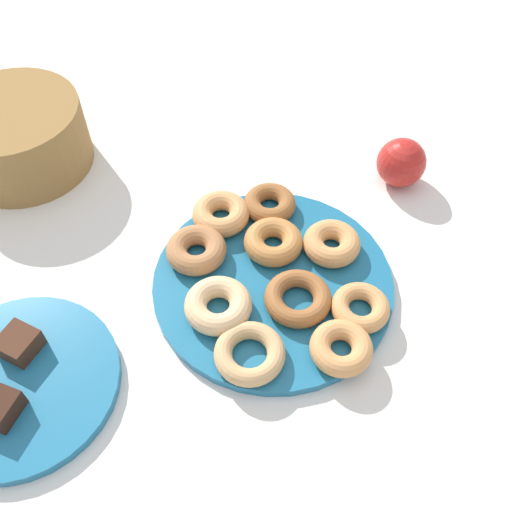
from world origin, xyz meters
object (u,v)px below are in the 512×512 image
brownie_far (19,343)px  apple (401,163)px  donut_7 (250,353)px  donut_4 (298,298)px  donut_8 (221,214)px  donut_0 (196,250)px  donut_5 (341,348)px  donut_1 (270,204)px  donut_3 (332,243)px  donut_6 (273,242)px  basket (18,136)px  donut_2 (218,305)px  donut_plate (273,283)px  cake_plate (20,383)px  donut_9 (360,308)px

brownie_far → apple: bearing=-20.8°
donut_7 → brownie_far: (-0.17, 0.23, 0.00)m
donut_4 → donut_8: (0.05, 0.18, 0.00)m
donut_0 → donut_5: 0.25m
donut_1 → donut_3: bearing=-94.1°
donut_5 → donut_3: bearing=37.5°
donut_7 → apple: size_ratio=1.16×
donut_6 → donut_8: bearing=93.2°
apple → donut_6: bearing=165.0°
brownie_far → basket: size_ratio=0.21×
donut_1 → donut_2: donut_2 is taller
donut_7 → donut_0: bearing=63.3°
donut_plate → donut_0: 0.12m
donut_3 → apple: bearing=0.3°
donut_0 → brownie_far: 0.26m
donut_2 → apple: bearing=-8.8°
donut_8 → apple: size_ratio=1.10×
apple → donut_7: bearing=-177.7°
donut_8 → donut_plate: bearing=-107.2°
apple → donut_plate: bearing=173.6°
donut_1 → cake_plate: size_ratio=0.32×
donut_1 → donut_8: bearing=145.2°
donut_plate → donut_0: size_ratio=3.90×
donut_5 → basket: (-0.01, 0.61, 0.03)m
donut_1 → basket: bearing=111.1°
donut_4 → donut_9: same height
donut_3 → basket: (-0.14, 0.51, 0.02)m
donut_6 → brownie_far: bearing=155.2°
donut_0 → donut_7: donut_0 is taller
basket → donut_9: bearing=-82.6°
cake_plate → donut_4: bearing=-34.0°
donut_plate → brownie_far: brownie_far is taller
donut_plate → donut_2: size_ratio=3.73×
donut_4 → basket: 0.53m
donut_1 → donut_8: size_ratio=0.93×
brownie_far → basket: bearing=51.4°
donut_9 → brownie_far: size_ratio=1.72×
donut_plate → donut_3: donut_3 is taller
apple → donut_4: bearing=-176.9°
basket → donut_6: bearing=-77.9°
donut_6 → donut_7: donut_6 is taller
donut_3 → donut_8: 0.17m
cake_plate → basket: size_ratio=1.13×
donut_plate → donut_0: bearing=107.2°
donut_4 → donut_5: 0.09m
donut_plate → donut_6: size_ratio=3.95×
donut_5 → brownie_far: (-0.24, 0.32, 0.00)m
donut_3 → donut_5: bearing=-142.5°
donut_plate → brownie_far: size_ratio=7.40×
donut_plate → donut_3: bearing=-19.8°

